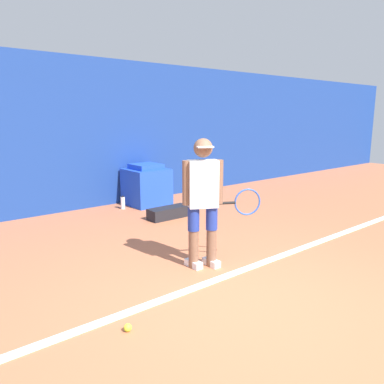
{
  "coord_description": "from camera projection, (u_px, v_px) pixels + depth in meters",
  "views": [
    {
      "loc": [
        -2.52,
        -2.19,
        1.79
      ],
      "look_at": [
        0.27,
        1.24,
        0.89
      ],
      "focal_mm": 35.0,
      "sensor_mm": 36.0,
      "label": 1
    }
  ],
  "objects": [
    {
      "name": "ground_plane",
      "position": [
        252.0,
        306.0,
        3.59
      ],
      "size": [
        24.0,
        24.0,
        0.0
      ],
      "primitive_type": "plane",
      "color": "#B76642"
    },
    {
      "name": "back_wall",
      "position": [
        61.0,
        135.0,
        6.9
      ],
      "size": [
        24.0,
        0.1,
        2.89
      ],
      "color": "navy",
      "rests_on": "ground_plane"
    },
    {
      "name": "court_baseline",
      "position": [
        207.0,
        283.0,
        4.07
      ],
      "size": [
        21.6,
        0.1,
        0.01
      ],
      "color": "white",
      "rests_on": "ground_plane"
    },
    {
      "name": "tennis_player",
      "position": [
        204.0,
        198.0,
        4.37
      ],
      "size": [
        0.85,
        0.52,
        1.54
      ],
      "rotation": [
        0.0,
        0.0,
        -0.49
      ],
      "color": "brown",
      "rests_on": "ground_plane"
    },
    {
      "name": "tennis_ball",
      "position": [
        128.0,
        328.0,
        3.16
      ],
      "size": [
        0.07,
        0.07,
        0.07
      ],
      "color": "#D1E533",
      "rests_on": "ground_plane"
    },
    {
      "name": "covered_chair",
      "position": [
        147.0,
        185.0,
        7.66
      ],
      "size": [
        0.78,
        0.79,
        0.84
      ],
      "color": "blue",
      "rests_on": "ground_plane"
    },
    {
      "name": "equipment_bag",
      "position": [
        169.0,
        213.0,
        6.67
      ],
      "size": [
        0.76,
        0.29,
        0.2
      ],
      "color": "black",
      "rests_on": "ground_plane"
    },
    {
      "name": "water_bottle",
      "position": [
        123.0,
        203.0,
        7.32
      ],
      "size": [
        0.08,
        0.08,
        0.26
      ],
      "color": "white",
      "rests_on": "ground_plane"
    }
  ]
}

